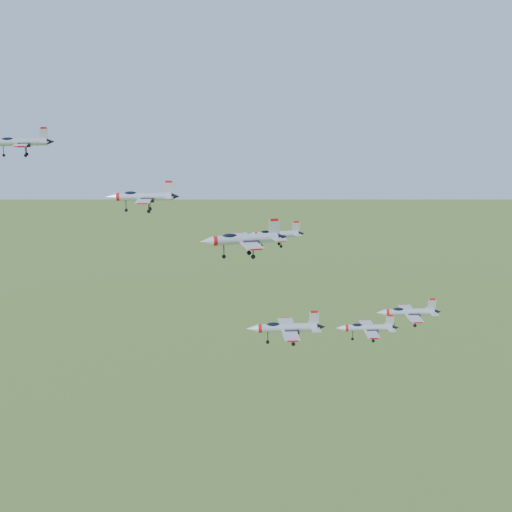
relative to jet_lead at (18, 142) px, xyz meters
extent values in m
cylinder|color=#B2B6C0|center=(0.33, 0.00, -0.03)|extent=(8.20, 1.22, 1.18)
cone|color=black|center=(5.06, 0.02, -0.03)|extent=(1.28, 1.01, 1.01)
ellipsoid|color=black|center=(-1.68, -0.01, 0.42)|extent=(2.01, 0.86, 0.75)
cube|color=#B2B6C0|center=(0.52, -2.55, -0.26)|extent=(2.11, 4.02, 0.13)
cube|color=#B2B6C0|center=(0.50, 2.55, -0.26)|extent=(2.11, 4.02, 0.13)
cube|color=#B2B6C0|center=(4.06, 0.02, 1.20)|extent=(1.37, 0.12, 1.91)
cube|color=red|center=(4.06, 0.02, 2.20)|extent=(1.00, 0.13, 0.32)
cylinder|color=#B2B6C0|center=(19.44, -4.95, -8.79)|extent=(9.06, 2.81, 1.30)
cone|color=#B2B6C0|center=(14.14, -4.03, -8.79)|extent=(1.99, 1.58, 1.30)
cone|color=black|center=(24.55, -5.84, -8.79)|extent=(1.56, 1.32, 1.10)
ellipsoid|color=black|center=(17.28, -4.58, -8.30)|extent=(2.32, 1.29, 0.82)
cube|color=#B2B6C0|center=(19.16, -7.74, -9.04)|extent=(3.01, 4.71, 0.14)
cube|color=#B2B6C0|center=(20.12, -2.24, -9.04)|extent=(3.01, 4.71, 0.14)
cube|color=#B2B6C0|center=(23.47, -5.65, -7.45)|extent=(1.49, 0.37, 2.09)
cube|color=red|center=(23.47, -5.65, -6.35)|extent=(1.10, 0.32, 0.35)
cylinder|color=#B2B6C0|center=(31.98, -26.43, -11.71)|extent=(9.31, 1.75, 1.34)
cone|color=#B2B6C0|center=(26.43, -26.68, -11.71)|extent=(1.91, 1.42, 1.34)
cone|color=black|center=(37.33, -26.19, -11.71)|extent=(1.49, 1.20, 1.14)
ellipsoid|color=black|center=(29.72, -26.53, -11.20)|extent=(2.30, 1.06, 0.85)
cube|color=#B2B6C0|center=(32.31, -29.30, -11.96)|extent=(2.56, 4.63, 0.14)
cube|color=#B2B6C0|center=(32.06, -23.54, -11.96)|extent=(2.56, 4.63, 0.14)
cube|color=#B2B6C0|center=(36.20, -26.24, -10.32)|extent=(1.55, 0.19, 2.16)
cube|color=red|center=(36.20, -26.24, -9.19)|extent=(1.14, 0.19, 0.36)
cylinder|color=#B2B6C0|center=(42.30, -2.90, -16.67)|extent=(7.87, 1.53, 1.13)
cone|color=#B2B6C0|center=(37.61, -2.67, -16.67)|extent=(1.62, 1.21, 1.13)
cone|color=black|center=(46.81, -3.13, -16.67)|extent=(1.26, 1.02, 0.96)
ellipsoid|color=black|center=(40.39, -2.81, -16.25)|extent=(1.95, 0.91, 0.72)
cube|color=#B2B6C0|center=(42.35, -5.34, -16.89)|extent=(2.19, 3.92, 0.12)
cube|color=#B2B6C0|center=(42.59, -0.48, -16.89)|extent=(2.19, 3.92, 0.12)
cube|color=#B2B6C0|center=(45.85, -3.09, -15.50)|extent=(1.31, 0.17, 1.82)
cube|color=red|center=(45.85, -3.09, -14.54)|extent=(0.96, 0.17, 0.30)
cylinder|color=#B2B6C0|center=(39.26, -22.53, -26.79)|extent=(9.09, 2.54, 1.30)
cone|color=#B2B6C0|center=(33.91, -21.78, -26.79)|extent=(1.96, 1.54, 1.30)
cone|color=black|center=(44.40, -23.25, -26.79)|extent=(1.54, 1.29, 1.10)
ellipsoid|color=black|center=(37.08, -22.22, -26.30)|extent=(2.31, 1.23, 0.82)
cube|color=#B2B6C0|center=(39.07, -25.33, -27.04)|extent=(2.89, 4.67, 0.14)
cube|color=#B2B6C0|center=(39.84, -19.79, -27.04)|extent=(2.89, 4.67, 0.14)
cube|color=#B2B6C0|center=(43.31, -23.10, -25.44)|extent=(1.50, 0.33, 2.10)
cube|color=red|center=(43.31, -23.10, -24.34)|extent=(1.11, 0.29, 0.35)
cylinder|color=#B2B6C0|center=(55.97, -13.58, -31.32)|extent=(8.09, 2.61, 1.16)
cone|color=#B2B6C0|center=(51.24, -12.70, -31.32)|extent=(1.79, 1.43, 1.16)
cone|color=black|center=(60.52, -14.44, -31.32)|extent=(1.41, 1.20, 0.98)
ellipsoid|color=black|center=(54.04, -13.22, -30.88)|extent=(2.08, 1.18, 0.73)
cube|color=#B2B6C0|center=(55.69, -16.07, -31.54)|extent=(2.74, 4.23, 0.12)
cube|color=#B2B6C0|center=(56.61, -11.16, -31.54)|extent=(2.74, 4.23, 0.12)
cube|color=#B2B6C0|center=(59.56, -14.26, -30.12)|extent=(1.33, 0.35, 1.87)
cube|color=red|center=(59.56, -14.26, -29.14)|extent=(0.99, 0.30, 0.31)
cylinder|color=#B2B6C0|center=(70.92, 2.39, -34.93)|extent=(9.70, 2.95, 1.39)
cone|color=#B2B6C0|center=(65.24, 3.34, -34.93)|extent=(2.12, 1.68, 1.39)
cone|color=black|center=(76.39, 1.48, -34.93)|extent=(1.67, 1.41, 1.18)
ellipsoid|color=black|center=(68.60, 2.78, -34.41)|extent=(2.48, 1.37, 0.88)
cube|color=#B2B6C0|center=(70.64, -0.59, -35.20)|extent=(3.19, 5.03, 0.15)
cube|color=#B2B6C0|center=(71.62, 5.30, -35.20)|extent=(3.19, 5.03, 0.15)
cube|color=#B2B6C0|center=(75.24, 1.67, -33.49)|extent=(1.60, 0.39, 2.24)
cube|color=red|center=(75.24, 1.67, -32.31)|extent=(1.18, 0.34, 0.37)
camera|label=1|loc=(12.71, -121.40, 10.63)|focal=50.00mm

